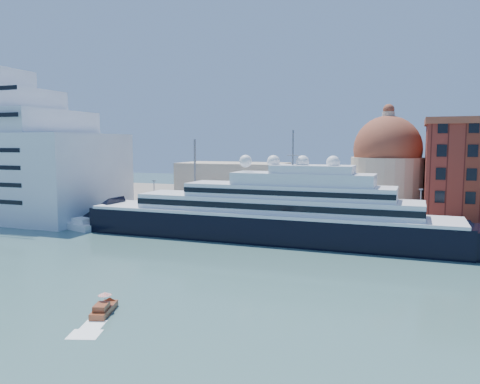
% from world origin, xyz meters
% --- Properties ---
extents(ground, '(400.00, 400.00, 0.00)m').
position_xyz_m(ground, '(0.00, 0.00, 0.00)').
color(ground, '#335959').
rests_on(ground, ground).
extents(quay, '(180.00, 10.00, 2.50)m').
position_xyz_m(quay, '(0.00, 34.00, 1.25)').
color(quay, gray).
rests_on(quay, ground).
extents(land, '(260.00, 72.00, 2.00)m').
position_xyz_m(land, '(0.00, 75.00, 1.00)').
color(land, slate).
rests_on(land, ground).
extents(quay_fence, '(180.00, 0.10, 1.20)m').
position_xyz_m(quay_fence, '(0.00, 29.50, 3.10)').
color(quay_fence, slate).
rests_on(quay_fence, quay).
extents(superyacht, '(86.66, 12.01, 25.90)m').
position_xyz_m(superyacht, '(-2.06, 23.00, 4.47)').
color(superyacht, black).
rests_on(superyacht, ground).
extents(service_barge, '(13.56, 7.89, 2.90)m').
position_xyz_m(service_barge, '(-43.45, 19.48, 0.83)').
color(service_barge, white).
rests_on(service_barge, ground).
extents(water_taxi, '(3.30, 5.53, 2.49)m').
position_xyz_m(water_taxi, '(-4.34, -23.25, 0.60)').
color(water_taxi, maroon).
rests_on(water_taxi, ground).
extents(church, '(66.00, 18.00, 25.50)m').
position_xyz_m(church, '(6.39, 57.72, 10.91)').
color(church, beige).
rests_on(church, land).
extents(lamp_posts, '(120.80, 2.40, 18.00)m').
position_xyz_m(lamp_posts, '(-12.67, 32.27, 9.84)').
color(lamp_posts, slate).
rests_on(lamp_posts, quay).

